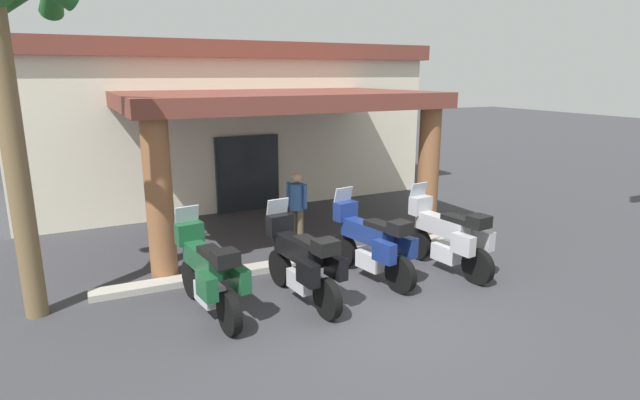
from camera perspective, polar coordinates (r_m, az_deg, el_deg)
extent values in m
plane|color=#38383D|center=(8.38, 6.90, -12.60)|extent=(80.00, 80.00, 0.00)
cube|color=silver|center=(16.81, -11.42, 8.01)|extent=(11.81, 5.98, 4.14)
cube|color=#1E2328|center=(14.26, -8.09, 2.97)|extent=(1.80, 0.16, 2.10)
cube|color=brown|center=(11.99, -4.97, 11.17)|extent=(7.06, 4.70, 0.35)
cylinder|color=brown|center=(9.64, -17.56, -0.15)|extent=(0.49, 0.49, 2.99)
cylinder|color=brown|center=(12.16, 12.03, 3.03)|extent=(0.49, 0.49, 2.99)
cube|color=brown|center=(16.74, -11.81, 15.83)|extent=(12.22, 6.39, 0.44)
cylinder|color=black|center=(9.06, -14.15, -8.55)|extent=(0.24, 0.67, 0.66)
cylinder|color=black|center=(7.74, -10.15, -12.38)|extent=(0.24, 0.67, 0.66)
cube|color=silver|center=(8.35, -12.27, -10.13)|extent=(0.40, 0.60, 0.32)
cube|color=#19512D|center=(8.29, -12.84, -6.54)|extent=(0.47, 1.18, 0.34)
cube|color=black|center=(7.91, -12.00, -5.81)|extent=(0.37, 0.64, 0.10)
cube|color=#19512D|center=(8.77, -14.42, -3.63)|extent=(0.47, 0.30, 0.36)
cube|color=#B2BCC6|center=(8.76, -14.71, -1.75)|extent=(0.41, 0.18, 0.36)
cube|color=#19512D|center=(7.60, -12.57, -9.44)|extent=(0.24, 0.46, 0.36)
cube|color=#19512D|center=(7.78, -8.96, -8.70)|extent=(0.24, 0.46, 0.36)
cube|color=black|center=(7.45, -10.58, -6.42)|extent=(0.40, 0.37, 0.22)
cylinder|color=black|center=(9.29, -4.48, -7.57)|extent=(0.23, 0.67, 0.66)
cylinder|color=black|center=(8.07, 0.83, -11.01)|extent=(0.23, 0.67, 0.66)
cube|color=silver|center=(8.63, -1.94, -8.99)|extent=(0.39, 0.60, 0.32)
cube|color=black|center=(8.57, -2.49, -5.51)|extent=(0.45, 1.18, 0.34)
cube|color=black|center=(8.21, -1.27, -4.76)|extent=(0.36, 0.63, 0.10)
cube|color=black|center=(9.01, -4.52, -2.75)|extent=(0.47, 0.30, 0.36)
cube|color=#B2BCC6|center=(9.00, -4.80, -0.92)|extent=(0.41, 0.17, 0.36)
cube|color=black|center=(7.88, -1.36, -8.21)|extent=(0.24, 0.46, 0.36)
cube|color=black|center=(8.14, 1.80, -7.47)|extent=(0.24, 0.46, 0.36)
cube|color=black|center=(7.79, 0.65, -5.26)|extent=(0.40, 0.36, 0.22)
cylinder|color=black|center=(10.14, 2.74, -5.67)|extent=(0.27, 0.67, 0.66)
cylinder|color=black|center=(9.07, 9.00, -8.26)|extent=(0.27, 0.67, 0.66)
cube|color=silver|center=(9.56, 5.80, -6.72)|extent=(0.43, 0.61, 0.32)
cube|color=navy|center=(9.50, 5.26, -3.59)|extent=(0.52, 1.19, 0.34)
cube|color=black|center=(9.19, 6.74, -2.80)|extent=(0.39, 0.64, 0.10)
cube|color=navy|center=(9.88, 2.87, -1.22)|extent=(0.48, 0.32, 0.36)
cube|color=#B2BCC6|center=(9.87, 2.60, 0.45)|extent=(0.42, 0.20, 0.36)
cube|color=navy|center=(8.85, 7.22, -5.80)|extent=(0.26, 0.47, 0.36)
cube|color=navy|center=(9.20, 9.58, -5.11)|extent=(0.26, 0.47, 0.36)
cube|color=black|center=(8.83, 8.98, -3.11)|extent=(0.42, 0.39, 0.22)
cylinder|color=black|center=(10.73, 10.92, -4.80)|extent=(0.23, 0.67, 0.66)
cylinder|color=black|center=(9.75, 17.26, -7.14)|extent=(0.23, 0.67, 0.66)
cube|color=silver|center=(10.19, 14.05, -5.75)|extent=(0.40, 0.60, 0.32)
cube|color=#B2B2B7|center=(10.13, 13.60, -2.81)|extent=(0.46, 1.18, 0.34)
cube|color=black|center=(9.85, 15.14, -2.06)|extent=(0.36, 0.63, 0.10)
cube|color=#B2B2B7|center=(10.48, 11.20, -0.58)|extent=(0.47, 0.30, 0.36)
cube|color=#B2BCC6|center=(10.47, 10.97, 0.99)|extent=(0.41, 0.17, 0.36)
cube|color=#B2B2B7|center=(9.51, 15.75, -4.82)|extent=(0.24, 0.46, 0.36)
cube|color=#B2B2B7|center=(9.89, 17.75, -4.23)|extent=(0.24, 0.46, 0.36)
cube|color=black|center=(9.52, 17.40, -2.33)|extent=(0.40, 0.37, 0.22)
cylinder|color=brown|center=(11.44, -2.97, -2.97)|extent=(0.14, 0.14, 0.82)
cylinder|color=brown|center=(11.34, -2.21, -3.11)|extent=(0.14, 0.14, 0.82)
cylinder|color=#335999|center=(11.20, -2.63, 0.38)|extent=(0.32, 0.32, 0.58)
cylinder|color=#335999|center=(11.32, -3.56, 0.65)|extent=(0.09, 0.09, 0.55)
cylinder|color=#335999|center=(11.08, -1.69, 0.38)|extent=(0.09, 0.09, 0.55)
sphere|color=tan|center=(11.11, -2.66, 2.53)|extent=(0.22, 0.22, 0.22)
cylinder|color=brown|center=(8.79, -30.93, 3.47)|extent=(0.33, 0.33, 4.87)
cube|color=#ADA89E|center=(10.38, -1.46, -6.78)|extent=(8.13, 0.36, 0.12)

